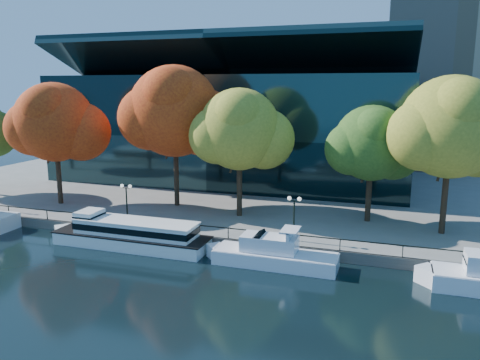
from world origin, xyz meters
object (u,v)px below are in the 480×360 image
(tour_boat, at_px, (127,233))
(tree_5, at_px, (453,129))
(tree_3, at_px, (241,131))
(cruiser_near, at_px, (270,253))
(tree_4, at_px, (373,145))
(lamp_2, at_px, (294,208))
(tree_2, at_px, (176,113))
(lamp_1, at_px, (126,195))
(tree_1, at_px, (56,124))

(tour_boat, bearing_deg, tree_5, 19.61)
(tree_3, xyz_separation_m, tree_5, (20.02, 0.12, 0.73))
(cruiser_near, distance_m, tree_4, 16.31)
(cruiser_near, distance_m, lamp_2, 5.04)
(tree_2, bearing_deg, lamp_1, -101.72)
(tree_1, distance_m, tree_3, 21.77)
(tree_5, bearing_deg, cruiser_near, -143.96)
(tree_3, relative_size, tree_5, 0.92)
(tree_4, bearing_deg, lamp_1, -159.91)
(tree_5, distance_m, lamp_1, 31.38)
(cruiser_near, bearing_deg, lamp_2, 73.53)
(tour_boat, bearing_deg, lamp_2, 13.39)
(tour_boat, relative_size, tree_5, 1.11)
(tree_4, bearing_deg, tree_5, -16.48)
(tree_1, relative_size, tree_3, 1.04)
(cruiser_near, height_order, tree_4, tree_4)
(tree_2, distance_m, tree_5, 28.34)
(tree_5, bearing_deg, tree_3, -179.64)
(tour_boat, xyz_separation_m, cruiser_near, (13.68, -0.38, -0.29))
(tree_2, height_order, tree_5, tree_2)
(tree_1, height_order, tree_5, tree_5)
(tree_4, distance_m, lamp_1, 25.03)
(tree_4, xyz_separation_m, lamp_1, (-23.05, -8.43, -4.88))
(tree_5, xyz_separation_m, lamp_2, (-13.00, -6.38, -6.78))
(tree_1, bearing_deg, tree_4, 6.08)
(tour_boat, distance_m, tree_4, 25.25)
(tour_boat, distance_m, lamp_2, 15.49)
(tree_3, bearing_deg, tree_4, 9.41)
(tour_boat, height_order, tree_4, tree_4)
(cruiser_near, height_order, tree_3, tree_3)
(tree_3, distance_m, tree_5, 20.03)
(cruiser_near, distance_m, tree_3, 14.80)
(tree_2, distance_m, lamp_1, 11.33)
(tree_4, xyz_separation_m, lamp_2, (-6.08, -8.43, -4.88))
(tree_2, distance_m, tree_4, 21.53)
(tree_5, bearing_deg, lamp_1, -167.97)
(tree_5, distance_m, lamp_2, 15.99)
(tree_1, xyz_separation_m, tree_5, (41.73, 1.66, 0.42))
(tree_1, relative_size, tree_5, 0.96)
(tour_boat, xyz_separation_m, tree_4, (20.92, 11.96, 7.54))
(tour_boat, bearing_deg, lamp_1, 121.14)
(tree_3, height_order, tree_4, tree_3)
(tour_boat, xyz_separation_m, tree_1, (-13.89, 8.25, 9.03))
(tree_3, relative_size, tree_4, 1.14)
(tree_1, distance_m, tree_2, 13.96)
(tour_boat, xyz_separation_m, lamp_1, (-2.13, 3.53, 2.67))
(tour_boat, distance_m, tree_2, 15.62)
(tree_1, bearing_deg, tree_3, 4.05)
(tree_5, height_order, lamp_1, tree_5)
(cruiser_near, bearing_deg, tree_2, 139.33)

